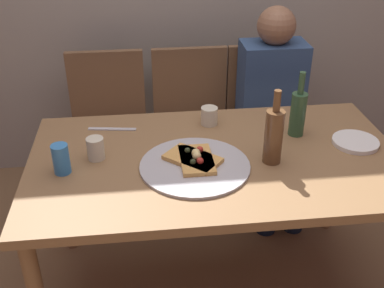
% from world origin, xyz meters
% --- Properties ---
extents(ground_plane, '(8.00, 8.00, 0.00)m').
position_xyz_m(ground_plane, '(0.00, 0.00, 0.00)').
color(ground_plane, brown).
extents(dining_table, '(1.55, 0.88, 0.75)m').
position_xyz_m(dining_table, '(0.00, 0.00, 0.67)').
color(dining_table, olive).
rests_on(dining_table, ground_plane).
extents(pizza_tray, '(0.44, 0.44, 0.01)m').
position_xyz_m(pizza_tray, '(-0.10, -0.07, 0.76)').
color(pizza_tray, '#ADADB2').
rests_on(pizza_tray, dining_table).
extents(pizza_slice_last, '(0.13, 0.22, 0.05)m').
position_xyz_m(pizza_slice_last, '(-0.09, -0.05, 0.77)').
color(pizza_slice_last, tan).
rests_on(pizza_slice_last, pizza_tray).
extents(pizza_slice_extra, '(0.25, 0.24, 0.05)m').
position_xyz_m(pizza_slice_extra, '(-0.10, -0.04, 0.77)').
color(pizza_slice_extra, tan).
rests_on(pizza_slice_extra, pizza_tray).
extents(wine_bottle, '(0.07, 0.07, 0.31)m').
position_xyz_m(wine_bottle, '(0.22, -0.06, 0.87)').
color(wine_bottle, brown).
rests_on(wine_bottle, dining_table).
extents(beer_bottle, '(0.07, 0.07, 0.30)m').
position_xyz_m(beer_bottle, '(0.38, 0.15, 0.86)').
color(beer_bottle, '#2D5133').
rests_on(beer_bottle, dining_table).
extents(tumbler_near, '(0.07, 0.07, 0.09)m').
position_xyz_m(tumbler_near, '(-0.49, 0.04, 0.80)').
color(tumbler_near, beige).
rests_on(tumbler_near, dining_table).
extents(tumbler_far, '(0.08, 0.08, 0.08)m').
position_xyz_m(tumbler_far, '(0.01, 0.29, 0.79)').
color(tumbler_far, beige).
rests_on(tumbler_far, dining_table).
extents(soda_can, '(0.07, 0.07, 0.12)m').
position_xyz_m(soda_can, '(-0.62, -0.05, 0.81)').
color(soda_can, '#337AC1').
rests_on(soda_can, dining_table).
extents(plate_stack, '(0.20, 0.20, 0.02)m').
position_xyz_m(plate_stack, '(0.62, 0.03, 0.76)').
color(plate_stack, white).
rests_on(plate_stack, dining_table).
extents(table_knife, '(0.22, 0.05, 0.01)m').
position_xyz_m(table_knife, '(-0.44, 0.29, 0.75)').
color(table_knife, '#B7B7BC').
rests_on(table_knife, dining_table).
extents(chair_left, '(0.44, 0.44, 0.90)m').
position_xyz_m(chair_left, '(-0.50, 0.84, 0.51)').
color(chair_left, brown).
rests_on(chair_left, ground_plane).
extents(chair_middle, '(0.44, 0.44, 0.90)m').
position_xyz_m(chair_middle, '(-0.01, 0.84, 0.51)').
color(chair_middle, brown).
rests_on(chair_middle, ground_plane).
extents(chair_right, '(0.44, 0.44, 0.90)m').
position_xyz_m(chair_right, '(0.44, 0.84, 0.51)').
color(chair_right, brown).
rests_on(chair_right, ground_plane).
extents(guest_in_sweater, '(0.36, 0.56, 1.17)m').
position_xyz_m(guest_in_sweater, '(0.44, 0.69, 0.64)').
color(guest_in_sweater, navy).
rests_on(guest_in_sweater, ground_plane).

